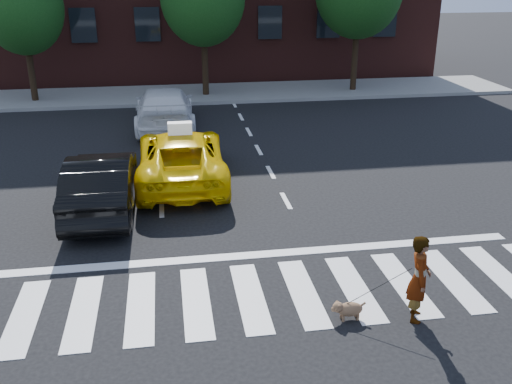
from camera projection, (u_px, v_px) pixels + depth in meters
ground at (250, 297)px, 10.55m from camera, size 120.00×120.00×0.00m
crosswalk at (250, 297)px, 10.55m from camera, size 13.00×2.40×0.01m
stop_line at (239, 256)px, 12.01m from camera, size 12.00×0.30×0.01m
sidewalk_far at (195, 94)px, 26.55m from camera, size 30.00×4.00×0.15m
taxi at (181, 157)px, 15.94m from camera, size 2.45×5.19×1.43m
black_sedan at (101, 183)px, 14.02m from camera, size 1.55×4.40×1.45m
white_suv at (165, 108)px, 21.07m from camera, size 2.15×5.22×1.51m
woman at (419, 278)px, 9.65m from camera, size 0.55×0.67×1.57m
dog at (347, 309)px, 9.82m from camera, size 0.63×0.24×0.36m
taxi_sign at (180, 128)px, 15.43m from camera, size 0.65×0.29×0.32m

